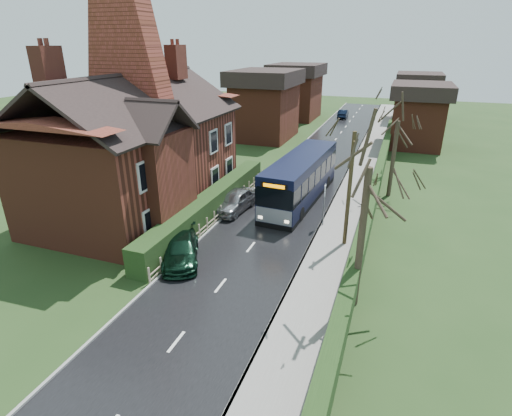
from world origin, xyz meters
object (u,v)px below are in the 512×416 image
at_px(bus, 301,179).
at_px(bus_stop_sign, 324,199).
at_px(car_silver, 235,201).
at_px(telegraph_pole, 349,191).
at_px(car_green, 181,249).
at_px(brick_house, 138,145).

xyz_separation_m(bus, bus_stop_sign, (2.40, -3.81, 0.22)).
bearing_deg(bus_stop_sign, car_silver, 168.35).
distance_m(bus, telegraph_pole, 7.24).
bearing_deg(bus_stop_sign, telegraph_pole, -57.94).
bearing_deg(car_green, bus_stop_sign, 20.05).
xyz_separation_m(car_silver, bus_stop_sign, (6.00, -0.53, 1.11)).
xyz_separation_m(bus, telegraph_pole, (4.00, -5.81, 1.63)).
bearing_deg(bus_stop_sign, bus, 115.61).
height_order(brick_house, car_green, brick_house).
bearing_deg(bus, telegraph_pole, -51.96).
bearing_deg(telegraph_pole, bus, 116.64).
relative_size(car_silver, car_green, 0.96).
height_order(bus, bus_stop_sign, bus).
xyz_separation_m(car_green, bus_stop_sign, (6.10, 6.51, 1.19)).
bearing_deg(brick_house, car_silver, 16.47).
height_order(bus_stop_sign, telegraph_pole, telegraph_pole).
xyz_separation_m(brick_house, bus_stop_sign, (11.93, 1.22, -2.56)).
bearing_deg(brick_house, bus_stop_sign, 5.86).
distance_m(bus, car_green, 11.01).
relative_size(bus, telegraph_pole, 1.68).
distance_m(bus, bus_stop_sign, 4.51).
height_order(bus, car_green, bus).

